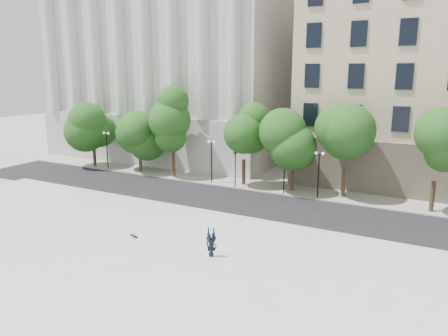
{
  "coord_description": "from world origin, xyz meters",
  "views": [
    {
      "loc": [
        16.26,
        -14.41,
        11.32
      ],
      "look_at": [
        3.22,
        10.0,
        5.03
      ],
      "focal_mm": 35.0,
      "sensor_mm": 36.0,
      "label": 1
    }
  ],
  "objects": [
    {
      "name": "skateboard",
      "position": [
        -1.85,
        6.78,
        0.49
      ],
      "size": [
        0.74,
        0.43,
        0.07
      ],
      "primitive_type": "cube",
      "rotation": [
        0.0,
        0.0,
        -0.36
      ],
      "color": "black",
      "rests_on": "plaza"
    },
    {
      "name": "lamp_posts",
      "position": [
        0.07,
        22.6,
        2.94
      ],
      "size": [
        38.71,
        0.28,
        4.42
      ],
      "color": "black",
      "rests_on": "ground"
    },
    {
      "name": "street_trees",
      "position": [
        -5.02,
        23.36,
        4.97
      ],
      "size": [
        40.04,
        5.17,
        7.81
      ],
      "color": "#382619",
      "rests_on": "ground"
    },
    {
      "name": "far_sidewalk",
      "position": [
        0.0,
        24.0,
        0.06
      ],
      "size": [
        60.0,
        4.0,
        0.12
      ],
      "primitive_type": "cube",
      "color": "#B4B1A6",
      "rests_on": "ground"
    },
    {
      "name": "person_lying",
      "position": [
        4.24,
        6.52,
        0.69
      ],
      "size": [
        1.4,
        1.88,
        0.49
      ],
      "primitive_type": "imported",
      "rotation": [
        -1.54,
        0.0,
        0.48
      ],
      "color": "black",
      "rests_on": "plaza"
    },
    {
      "name": "building_west",
      "position": [
        -17.0,
        38.57,
        12.89
      ],
      "size": [
        31.5,
        27.65,
        25.6
      ],
      "color": "#B8B8B4",
      "rests_on": "ground"
    },
    {
      "name": "ground",
      "position": [
        0.0,
        0.0,
        0.0
      ],
      "size": [
        160.0,
        160.0,
        0.0
      ],
      "primitive_type": "plane",
      "color": "beige",
      "rests_on": "ground"
    },
    {
      "name": "traffic_light_east",
      "position": [
        2.89,
        22.3,
        3.72
      ],
      "size": [
        1.09,
        1.78,
        4.22
      ],
      "color": "black",
      "rests_on": "ground"
    },
    {
      "name": "street",
      "position": [
        0.0,
        18.0,
        0.01
      ],
      "size": [
        60.0,
        8.0,
        0.02
      ],
      "primitive_type": "cube",
      "color": "black",
      "rests_on": "ground"
    },
    {
      "name": "plaza",
      "position": [
        0.0,
        3.0,
        0.23
      ],
      "size": [
        44.0,
        22.0,
        0.45
      ],
      "primitive_type": "cube",
      "color": "silver",
      "rests_on": "ground"
    },
    {
      "name": "traffic_light_west",
      "position": [
        -2.11,
        22.3,
        3.73
      ],
      "size": [
        0.53,
        1.83,
        4.23
      ],
      "color": "black",
      "rests_on": "ground"
    }
  ]
}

